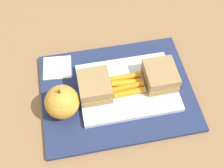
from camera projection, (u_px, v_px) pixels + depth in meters
ground_plane at (117, 93)px, 0.73m from camera, size 2.40×2.40×0.00m
lunchbag_mat at (117, 92)px, 0.72m from camera, size 0.36×0.28×0.01m
food_tray at (127, 88)px, 0.72m from camera, size 0.23×0.17×0.01m
sandwich_half_left at (160, 76)px, 0.70m from camera, size 0.07×0.08×0.04m
sandwich_half_right at (95, 86)px, 0.68m from camera, size 0.07×0.08×0.04m
carrot_sticks_bundle at (127, 85)px, 0.71m from camera, size 0.08×0.06×0.02m
apple at (62, 102)px, 0.66m from camera, size 0.08×0.08×0.09m
paper_napkin at (57, 68)px, 0.75m from camera, size 0.08×0.08×0.00m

